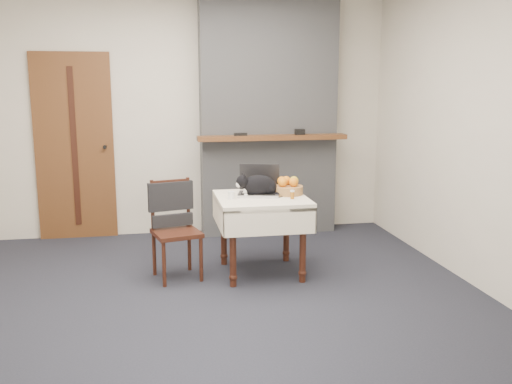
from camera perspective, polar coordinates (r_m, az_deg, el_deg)
ground at (r=4.71m, az=-5.11°, el=-10.13°), size 4.50×4.50×0.00m
room_shell at (r=4.86m, az=-6.00°, el=11.76°), size 4.52×4.01×2.61m
door at (r=6.44m, az=-17.69°, el=4.31°), size 0.82×0.10×2.00m
chimney at (r=6.37m, az=1.24°, el=7.45°), size 1.62×0.48×2.60m
side_table at (r=5.03m, az=0.55°, el=-1.72°), size 0.78×0.78×0.70m
laptop at (r=5.10m, az=0.30°, el=0.51°), size 0.42×0.38×0.27m
cat at (r=5.01m, az=0.34°, el=0.63°), size 0.45×0.20×0.21m
cream_jar at (r=4.90m, az=-2.49°, el=-0.33°), size 0.06×0.06×0.06m
pill_bottle at (r=4.91m, az=3.65°, el=-0.24°), size 0.04×0.04×0.08m
fruit_basket at (r=5.11m, az=3.18°, el=0.47°), size 0.27×0.27×0.16m
desk_clutter at (r=5.08m, az=2.94°, el=-0.25°), size 0.13×0.05×0.01m
chair at (r=5.03m, az=-8.27°, el=-2.30°), size 0.47×0.46×0.86m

